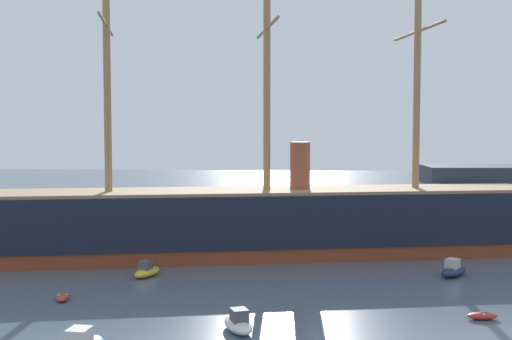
{
  "coord_description": "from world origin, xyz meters",
  "views": [
    {
      "loc": [
        1.38,
        -26.06,
        14.55
      ],
      "look_at": [
        -1.32,
        31.14,
        10.88
      ],
      "focal_mm": 46.21,
      "sensor_mm": 36.0,
      "label": 1
    }
  ],
  "objects_px": {
    "dinghy_mid_left": "(63,297)",
    "motorboat_alongside_stern": "(453,270)",
    "motorboat_near_centre": "(238,323)",
    "motorboat_alongside_bow": "(147,271)",
    "tall_ship": "(267,221)",
    "dinghy_mid_right": "(482,316)"
  },
  "relations": [
    {
      "from": "motorboat_alongside_bow",
      "to": "motorboat_alongside_stern",
      "type": "distance_m",
      "value": 30.1
    },
    {
      "from": "motorboat_near_centre",
      "to": "motorboat_alongside_stern",
      "type": "height_order",
      "value": "motorboat_alongside_stern"
    },
    {
      "from": "dinghy_mid_left",
      "to": "motorboat_alongside_stern",
      "type": "height_order",
      "value": "motorboat_alongside_stern"
    },
    {
      "from": "dinghy_mid_left",
      "to": "motorboat_alongside_bow",
      "type": "relative_size",
      "value": 0.6
    },
    {
      "from": "tall_ship",
      "to": "dinghy_mid_left",
      "type": "xyz_separation_m",
      "value": [
        -16.62,
        -20.15,
        -3.74
      ]
    },
    {
      "from": "tall_ship",
      "to": "dinghy_mid_left",
      "type": "height_order",
      "value": "tall_ship"
    },
    {
      "from": "tall_ship",
      "to": "motorboat_near_centre",
      "type": "bearing_deg",
      "value": -92.38
    },
    {
      "from": "motorboat_near_centre",
      "to": "dinghy_mid_right",
      "type": "relative_size",
      "value": 1.86
    },
    {
      "from": "motorboat_near_centre",
      "to": "dinghy_mid_left",
      "type": "bearing_deg",
      "value": 153.27
    },
    {
      "from": "tall_ship",
      "to": "dinghy_mid_left",
      "type": "relative_size",
      "value": 30.91
    },
    {
      "from": "tall_ship",
      "to": "motorboat_alongside_stern",
      "type": "relative_size",
      "value": 17.24
    },
    {
      "from": "motorboat_near_centre",
      "to": "dinghy_mid_left",
      "type": "xyz_separation_m",
      "value": [
        -15.46,
        7.78,
        -0.33
      ]
    },
    {
      "from": "motorboat_near_centre",
      "to": "motorboat_alongside_stern",
      "type": "distance_m",
      "value": 27.18
    },
    {
      "from": "dinghy_mid_left",
      "to": "motorboat_alongside_bow",
      "type": "distance_m",
      "value": 10.54
    },
    {
      "from": "tall_ship",
      "to": "dinghy_mid_right",
      "type": "bearing_deg",
      "value": -54.52
    },
    {
      "from": "motorboat_near_centre",
      "to": "dinghy_mid_right",
      "type": "xyz_separation_m",
      "value": [
        18.33,
        3.85,
        -0.33
      ]
    },
    {
      "from": "dinghy_mid_left",
      "to": "dinghy_mid_right",
      "type": "relative_size",
      "value": 1.03
    },
    {
      "from": "motorboat_near_centre",
      "to": "motorboat_alongside_bow",
      "type": "bearing_deg",
      "value": 121.16
    },
    {
      "from": "motorboat_alongside_bow",
      "to": "motorboat_alongside_stern",
      "type": "height_order",
      "value": "motorboat_alongside_stern"
    },
    {
      "from": "motorboat_alongside_bow",
      "to": "motorboat_near_centre",
      "type": "bearing_deg",
      "value": -58.84
    },
    {
      "from": "dinghy_mid_right",
      "to": "motorboat_alongside_stern",
      "type": "bearing_deg",
      "value": 84.26
    },
    {
      "from": "motorboat_alongside_stern",
      "to": "dinghy_mid_left",
      "type": "bearing_deg",
      "value": -162.95
    }
  ]
}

